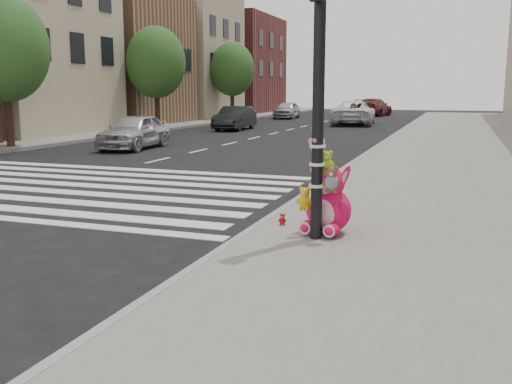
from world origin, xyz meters
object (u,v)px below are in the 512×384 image
at_px(pink_bunny, 328,204).
at_px(car_silver_far, 134,131).
at_px(car_white_near, 354,113).
at_px(signal_pole, 319,116).
at_px(red_teddy, 282,219).
at_px(car_dark_far, 235,118).

bearing_deg(pink_bunny, car_silver_far, 143.49).
bearing_deg(car_white_near, pink_bunny, 93.56).
bearing_deg(signal_pole, car_white_near, 98.96).
bearing_deg(red_teddy, car_dark_far, 105.45).
xyz_separation_m(signal_pole, car_white_near, (-4.55, 28.87, -1.09)).
bearing_deg(red_teddy, pink_bunny, -24.95).
distance_m(signal_pole, car_silver_far, 14.84).
height_order(red_teddy, car_silver_far, car_silver_far).
relative_size(signal_pole, car_white_near, 0.74).
xyz_separation_m(pink_bunny, car_dark_far, (-10.03, 21.59, 0.09)).
distance_m(signal_pole, car_dark_far, 24.13).
relative_size(pink_bunny, red_teddy, 5.70).
bearing_deg(car_white_near, signal_pole, 93.30).
xyz_separation_m(car_silver_far, car_white_near, (5.19, 17.74, 0.09)).
relative_size(car_silver_far, car_white_near, 0.72).
xyz_separation_m(red_teddy, car_dark_far, (-9.27, 21.36, 0.42)).
bearing_deg(pink_bunny, signal_pole, -90.43).
bearing_deg(car_white_near, red_teddy, 92.13).
height_order(signal_pole, car_silver_far, signal_pole).
xyz_separation_m(red_teddy, car_silver_far, (-9.05, 10.54, 0.43)).
relative_size(pink_bunny, car_dark_far, 0.26).
bearing_deg(pink_bunny, car_dark_far, 126.08).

